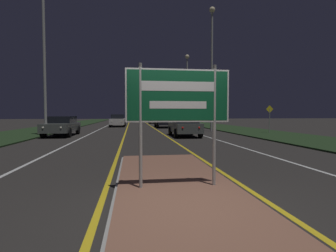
{
  "coord_description": "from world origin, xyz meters",
  "views": [
    {
      "loc": [
        -0.92,
        -4.2,
        1.58
      ],
      "look_at": [
        0.0,
        2.51,
        1.27
      ],
      "focal_mm": 28.0,
      "sensor_mm": 36.0,
      "label": 1
    }
  ],
  "objects_px": {
    "streetlight_left_near": "(44,43)",
    "streetlight_right_near": "(212,54)",
    "streetlight_right_far": "(187,79)",
    "car_approaching_0": "(62,125)",
    "car_receding_1": "(164,121)",
    "warning_sign": "(270,116)",
    "car_receding_2": "(155,119)",
    "highway_sign": "(178,101)",
    "car_receding_0": "(185,126)",
    "car_approaching_1": "(118,120)"
  },
  "relations": [
    {
      "from": "highway_sign",
      "to": "car_approaching_0",
      "type": "relative_size",
      "value": 0.53
    },
    {
      "from": "streetlight_left_near",
      "to": "car_approaching_0",
      "type": "distance_m",
      "value": 5.67
    },
    {
      "from": "streetlight_left_near",
      "to": "car_approaching_1",
      "type": "relative_size",
      "value": 2.17
    },
    {
      "from": "highway_sign",
      "to": "car_receding_2",
      "type": "xyz_separation_m",
      "value": [
        2.9,
        38.31,
        -1.07
      ]
    },
    {
      "from": "highway_sign",
      "to": "streetlight_right_near",
      "type": "height_order",
      "value": "streetlight_right_near"
    },
    {
      "from": "streetlight_left_near",
      "to": "car_receding_2",
      "type": "relative_size",
      "value": 2.16
    },
    {
      "from": "car_approaching_1",
      "to": "warning_sign",
      "type": "height_order",
      "value": "warning_sign"
    },
    {
      "from": "car_receding_1",
      "to": "car_receding_0",
      "type": "bearing_deg",
      "value": -89.94
    },
    {
      "from": "car_receding_1",
      "to": "warning_sign",
      "type": "bearing_deg",
      "value": -55.48
    },
    {
      "from": "car_approaching_0",
      "to": "warning_sign",
      "type": "height_order",
      "value": "warning_sign"
    },
    {
      "from": "streetlight_left_near",
      "to": "streetlight_right_far",
      "type": "bearing_deg",
      "value": 50.51
    },
    {
      "from": "streetlight_right_near",
      "to": "car_approaching_1",
      "type": "xyz_separation_m",
      "value": [
        -8.86,
        10.17,
        -6.12
      ]
    },
    {
      "from": "car_receding_1",
      "to": "car_approaching_0",
      "type": "distance_m",
      "value": 13.5
    },
    {
      "from": "streetlight_right_near",
      "to": "streetlight_right_far",
      "type": "xyz_separation_m",
      "value": [
        0.2,
        11.51,
        -0.76
      ]
    },
    {
      "from": "car_approaching_1",
      "to": "car_receding_0",
      "type": "bearing_deg",
      "value": -70.17
    },
    {
      "from": "car_approaching_0",
      "to": "car_approaching_1",
      "type": "height_order",
      "value": "car_approaching_1"
    },
    {
      "from": "car_receding_2",
      "to": "warning_sign",
      "type": "xyz_separation_m",
      "value": [
        7.03,
        -23.98,
        0.62
      ]
    },
    {
      "from": "car_receding_0",
      "to": "car_approaching_1",
      "type": "bearing_deg",
      "value": 109.83
    },
    {
      "from": "streetlight_right_far",
      "to": "warning_sign",
      "type": "distance_m",
      "value": 15.96
    },
    {
      "from": "streetlight_right_far",
      "to": "car_approaching_0",
      "type": "xyz_separation_m",
      "value": [
        -12.3,
        -14.7,
        -5.4
      ]
    },
    {
      "from": "car_receding_0",
      "to": "car_approaching_0",
      "type": "bearing_deg",
      "value": 169.14
    },
    {
      "from": "streetlight_left_near",
      "to": "streetlight_right_near",
      "type": "relative_size",
      "value": 0.92
    },
    {
      "from": "car_receding_1",
      "to": "car_receding_2",
      "type": "distance_m",
      "value": 13.49
    },
    {
      "from": "highway_sign",
      "to": "car_receding_0",
      "type": "xyz_separation_m",
      "value": [
        2.73,
        12.79,
        -1.1
      ]
    },
    {
      "from": "highway_sign",
      "to": "car_receding_1",
      "type": "xyz_separation_m",
      "value": [
        2.72,
        24.82,
        -1.07
      ]
    },
    {
      "from": "highway_sign",
      "to": "car_approaching_0",
      "type": "height_order",
      "value": "highway_sign"
    },
    {
      "from": "car_receding_2",
      "to": "car_approaching_1",
      "type": "xyz_separation_m",
      "value": [
        -5.58,
        -10.5,
        0.01
      ]
    },
    {
      "from": "car_receding_0",
      "to": "car_receding_2",
      "type": "height_order",
      "value": "car_receding_2"
    },
    {
      "from": "warning_sign",
      "to": "car_receding_1",
      "type": "bearing_deg",
      "value": 124.52
    },
    {
      "from": "streetlight_right_near",
      "to": "streetlight_right_far",
      "type": "distance_m",
      "value": 11.53
    },
    {
      "from": "streetlight_left_near",
      "to": "car_receding_2",
      "type": "height_order",
      "value": "streetlight_left_near"
    },
    {
      "from": "highway_sign",
      "to": "streetlight_right_near",
      "type": "relative_size",
      "value": 0.22
    },
    {
      "from": "car_receding_0",
      "to": "car_receding_2",
      "type": "distance_m",
      "value": 25.53
    },
    {
      "from": "car_approaching_0",
      "to": "warning_sign",
      "type": "xyz_separation_m",
      "value": [
        15.85,
        -0.11,
        0.64
      ]
    },
    {
      "from": "highway_sign",
      "to": "car_receding_1",
      "type": "height_order",
      "value": "highway_sign"
    },
    {
      "from": "streetlight_right_near",
      "to": "car_approaching_1",
      "type": "distance_m",
      "value": 14.81
    },
    {
      "from": "streetlight_right_far",
      "to": "car_approaching_1",
      "type": "height_order",
      "value": "streetlight_right_far"
    },
    {
      "from": "car_approaching_0",
      "to": "car_approaching_1",
      "type": "distance_m",
      "value": 13.75
    },
    {
      "from": "car_receding_0",
      "to": "car_approaching_0",
      "type": "xyz_separation_m",
      "value": [
        -8.65,
        1.66,
        0.0
      ]
    },
    {
      "from": "streetlight_right_near",
      "to": "warning_sign",
      "type": "xyz_separation_m",
      "value": [
        3.76,
        -3.31,
        -5.51
      ]
    },
    {
      "from": "streetlight_left_near",
      "to": "warning_sign",
      "type": "height_order",
      "value": "streetlight_left_near"
    },
    {
      "from": "streetlight_left_near",
      "to": "streetlight_right_near",
      "type": "xyz_separation_m",
      "value": [
        12.84,
        4.33,
        0.65
      ]
    },
    {
      "from": "car_receding_2",
      "to": "highway_sign",
      "type": "bearing_deg",
      "value": -94.33
    },
    {
      "from": "car_receding_2",
      "to": "car_approaching_1",
      "type": "bearing_deg",
      "value": -118.0
    },
    {
      "from": "car_receding_1",
      "to": "car_approaching_1",
      "type": "distance_m",
      "value": 6.18
    },
    {
      "from": "car_receding_2",
      "to": "car_approaching_0",
      "type": "xyz_separation_m",
      "value": [
        -8.82,
        -23.86,
        -0.02
      ]
    },
    {
      "from": "car_receding_2",
      "to": "car_receding_1",
      "type": "bearing_deg",
      "value": -90.76
    },
    {
      "from": "streetlight_right_far",
      "to": "car_receding_2",
      "type": "bearing_deg",
      "value": 110.77
    },
    {
      "from": "highway_sign",
      "to": "streetlight_right_near",
      "type": "xyz_separation_m",
      "value": [
        6.17,
        17.64,
        5.06
      ]
    },
    {
      "from": "car_receding_2",
      "to": "car_approaching_1",
      "type": "height_order",
      "value": "car_approaching_1"
    }
  ]
}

